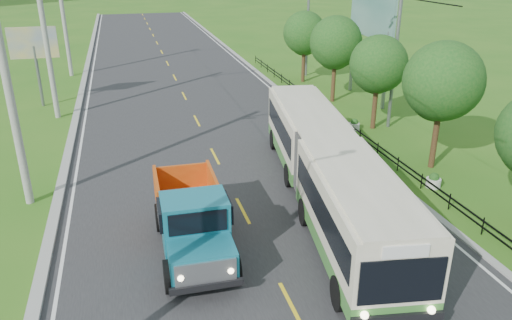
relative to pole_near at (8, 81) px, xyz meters
name	(u,v)px	position (x,y,z in m)	size (l,w,h in m)	color
ground	(291,306)	(8.26, -9.00, -5.09)	(240.00, 240.00, 0.00)	#2C6518
road	(192,112)	(8.26, 11.00, -5.08)	(14.00, 120.00, 0.02)	#28282B
curb_left	(75,120)	(1.06, 11.00, -5.02)	(0.40, 120.00, 0.15)	#9E9E99
curb_right	(296,103)	(15.41, 11.00, -5.04)	(0.30, 120.00, 0.10)	#9E9E99
edge_line_left	(85,120)	(1.61, 11.00, -5.07)	(0.12, 120.00, 0.00)	silver
edge_line_right	(289,104)	(14.91, 11.00, -5.07)	(0.12, 120.00, 0.00)	silver
centre_dash	(291,305)	(8.26, -9.00, -5.07)	(0.12, 2.20, 0.00)	yellow
railing_right	(345,126)	(16.26, 5.00, -4.79)	(0.04, 40.00, 0.60)	black
pole_near	(8,81)	(0.00, 0.00, 0.00)	(3.51, 0.32, 10.00)	gray
pole_mid	(46,35)	(0.00, 12.00, 0.00)	(3.51, 0.32, 10.00)	gray
pole_far	(63,13)	(0.00, 24.00, 0.00)	(3.51, 0.32, 10.00)	gray
tree_third	(442,85)	(18.12, -0.86, -1.11)	(3.60, 3.62, 6.00)	#382314
tree_fourth	(378,67)	(18.12, 5.14, -1.51)	(3.24, 3.31, 5.40)	#382314
tree_fifth	(336,45)	(18.12, 11.14, -1.24)	(3.48, 3.52, 5.80)	#382314
tree_back	(304,35)	(18.12, 17.14, -1.44)	(3.30, 3.36, 5.50)	#382314
streetlight_mid	(394,43)	(18.90, 5.00, -0.19)	(3.02, 0.20, 9.07)	slate
streetlight_far	(306,15)	(18.90, 19.00, -0.19)	(3.02, 0.20, 9.07)	slate
planter_near	(434,181)	(16.86, -3.00, -4.81)	(0.64, 0.64, 0.67)	silver
planter_mid	(354,125)	(16.86, 5.00, -4.81)	(0.64, 0.64, 0.67)	silver
planter_far	(306,91)	(16.86, 13.00, -4.81)	(0.64, 0.64, 0.67)	silver
billboard_left	(34,48)	(-1.24, 15.00, -1.23)	(3.00, 0.20, 5.20)	slate
billboard_right	(372,21)	(20.56, 11.00, 0.25)	(0.24, 6.00, 7.30)	slate
bus	(327,165)	(11.60, -3.37, -3.30)	(4.75, 15.68, 2.99)	#3D7E32
dump_truck	(192,216)	(5.95, -5.37, -3.71)	(2.36, 5.85, 2.44)	#156E83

